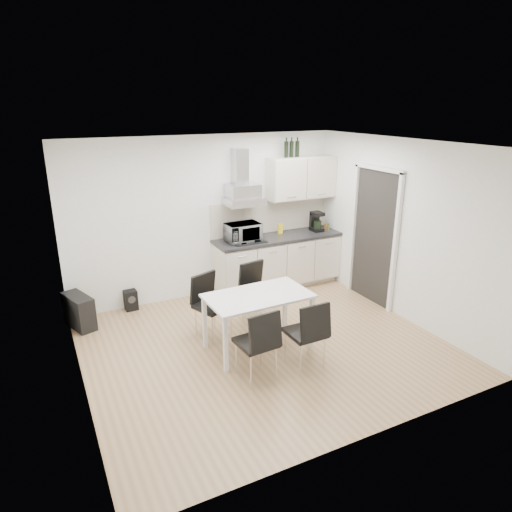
% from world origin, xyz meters
% --- Properties ---
extents(ground, '(4.50, 4.50, 0.00)m').
position_xyz_m(ground, '(0.00, 0.00, 0.00)').
color(ground, tan).
rests_on(ground, ground).
extents(wall_back, '(4.50, 0.10, 2.60)m').
position_xyz_m(wall_back, '(0.00, 2.00, 1.30)').
color(wall_back, white).
rests_on(wall_back, ground).
extents(wall_front, '(4.50, 0.10, 2.60)m').
position_xyz_m(wall_front, '(0.00, -2.00, 1.30)').
color(wall_front, white).
rests_on(wall_front, ground).
extents(wall_left, '(0.10, 4.00, 2.60)m').
position_xyz_m(wall_left, '(-2.25, 0.00, 1.30)').
color(wall_left, white).
rests_on(wall_left, ground).
extents(wall_right, '(0.10, 4.00, 2.60)m').
position_xyz_m(wall_right, '(2.25, 0.00, 1.30)').
color(wall_right, white).
rests_on(wall_right, ground).
extents(ceiling, '(4.50, 4.50, 0.00)m').
position_xyz_m(ceiling, '(0.00, 0.00, 2.60)').
color(ceiling, white).
rests_on(ceiling, wall_back).
extents(doorway, '(0.08, 1.04, 2.10)m').
position_xyz_m(doorway, '(2.21, 0.55, 1.05)').
color(doorway, white).
rests_on(doorway, ground).
extents(kitchenette, '(2.22, 0.64, 2.52)m').
position_xyz_m(kitchenette, '(1.18, 1.73, 0.83)').
color(kitchenette, beige).
rests_on(kitchenette, ground).
extents(dining_table, '(1.34, 0.78, 0.75)m').
position_xyz_m(dining_table, '(-0.09, -0.01, 0.66)').
color(dining_table, white).
rests_on(dining_table, ground).
extents(chair_far_left, '(0.58, 0.62, 0.88)m').
position_xyz_m(chair_far_left, '(-0.50, 0.53, 0.44)').
color(chair_far_left, black).
rests_on(chair_far_left, ground).
extents(chair_far_right, '(0.52, 0.57, 0.88)m').
position_xyz_m(chair_far_right, '(0.26, 0.65, 0.44)').
color(chair_far_right, black).
rests_on(chair_far_right, ground).
extents(chair_near_left, '(0.48, 0.53, 0.88)m').
position_xyz_m(chair_near_left, '(-0.42, -0.60, 0.44)').
color(chair_near_left, black).
rests_on(chair_near_left, ground).
extents(chair_near_right, '(0.45, 0.51, 0.88)m').
position_xyz_m(chair_near_right, '(0.22, -0.65, 0.44)').
color(chair_near_right, black).
rests_on(chair_near_right, ground).
extents(guitar_amp, '(0.42, 0.62, 0.48)m').
position_xyz_m(guitar_amp, '(-2.11, 1.65, 0.24)').
color(guitar_amp, black).
rests_on(guitar_amp, ground).
extents(floor_speaker, '(0.20, 0.18, 0.31)m').
position_xyz_m(floor_speaker, '(-1.33, 1.90, 0.16)').
color(floor_speaker, black).
rests_on(floor_speaker, ground).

